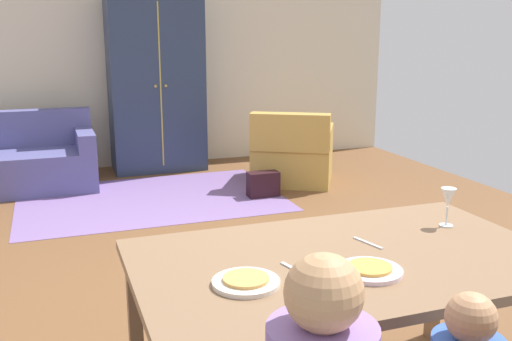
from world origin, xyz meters
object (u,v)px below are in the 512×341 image
object	(u,v)px
dining_table	(346,272)
wine_glass	(448,199)
armchair	(293,154)
armoire	(156,84)
plate_near_child	(370,271)
plate_near_man	(246,282)
handbag	(263,184)
couch	(15,162)

from	to	relation	value
dining_table	wine_glass	size ratio (longest dim) A/B	9.37
armchair	armoire	xyz separation A→B (m)	(-1.30, 1.15, 0.73)
wine_glass	armchair	bearing A→B (deg)	77.57
plate_near_child	armchair	size ratio (longest dim) A/B	0.21
plate_near_man	dining_table	bearing A→B (deg)	14.06
plate_near_child	armoire	distance (m)	5.23
dining_table	armchair	xyz separation A→B (m)	(1.44, 3.89, -0.37)
wine_glass	handbag	world-z (taller)	wine_glass
armchair	armoire	world-z (taller)	armoire
wine_glass	couch	bearing A→B (deg)	115.55
plate_near_man	handbag	world-z (taller)	plate_near_man
plate_near_child	handbag	xyz separation A→B (m)	(0.92, 3.61, -0.64)
plate_near_man	wine_glass	distance (m)	1.15
couch	handbag	bearing A→B (deg)	-25.73
plate_near_man	plate_near_child	size ratio (longest dim) A/B	1.00
dining_table	plate_near_child	world-z (taller)	plate_near_child
plate_near_man	wine_glass	bearing A→B (deg)	15.17
armchair	handbag	size ratio (longest dim) A/B	3.65
plate_near_child	armchair	bearing A→B (deg)	70.45
couch	armchair	size ratio (longest dim) A/B	1.40
couch	armoire	world-z (taller)	armoire
dining_table	plate_near_child	distance (m)	0.20
plate_near_man	wine_glass	world-z (taller)	wine_glass
dining_table	armoire	size ratio (longest dim) A/B	0.83
plate_near_man	armchair	world-z (taller)	armchair
dining_table	plate_near_man	size ratio (longest dim) A/B	6.97
dining_table	couch	world-z (taller)	couch
couch	wine_glass	bearing A→B (deg)	-64.45
plate_near_man	plate_near_child	world-z (taller)	same
plate_near_man	armoire	xyz separation A→B (m)	(0.62, 5.16, 0.28)
armchair	plate_near_child	bearing A→B (deg)	-109.55
plate_near_child	armoire	bearing A→B (deg)	88.42
wine_glass	armoire	bearing A→B (deg)	95.68
dining_table	armoire	xyz separation A→B (m)	(0.14, 5.04, 0.36)
couch	handbag	xyz separation A→B (m)	(2.40, -1.16, -0.17)
plate_near_child	armoire	world-z (taller)	armoire
plate_near_child	armoire	xyz separation A→B (m)	(0.14, 5.22, 0.28)
plate_near_man	armoire	world-z (taller)	armoire
plate_near_child	plate_near_man	bearing A→B (deg)	172.86
couch	armchair	world-z (taller)	same
armchair	dining_table	bearing A→B (deg)	-110.38
handbag	armchair	bearing A→B (deg)	40.90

